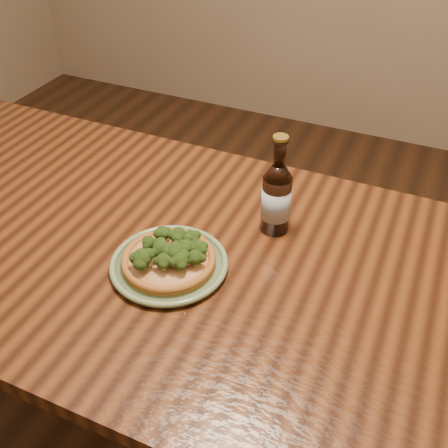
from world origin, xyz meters
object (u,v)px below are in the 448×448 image
at_px(beer_bottle, 276,197).
at_px(pizza, 170,257).
at_px(table, 124,259).
at_px(plate, 169,264).

bearing_deg(beer_bottle, pizza, -144.16).
xyz_separation_m(table, beer_bottle, (0.34, 0.16, 0.19)).
height_order(pizza, beer_bottle, beer_bottle).
xyz_separation_m(table, plate, (0.17, -0.06, 0.10)).
relative_size(table, pizza, 7.56).
bearing_deg(table, plate, -20.37).
bearing_deg(plate, table, 159.63).
distance_m(table, pizza, 0.23).
distance_m(pizza, beer_bottle, 0.29).
bearing_deg(table, pizza, -19.90).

